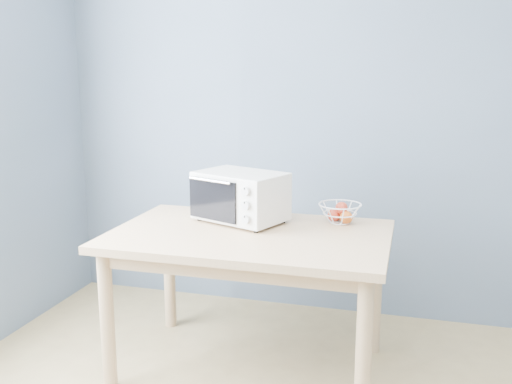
# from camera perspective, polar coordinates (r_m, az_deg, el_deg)

# --- Properties ---
(room) EXTENTS (4.01, 4.51, 2.61)m
(room) POSITION_cam_1_polar(r_m,az_deg,el_deg) (1.37, 3.58, 1.51)
(room) COLOR tan
(room) RESTS_ON ground
(dining_table) EXTENTS (1.40, 0.90, 0.75)m
(dining_table) POSITION_cam_1_polar(r_m,az_deg,el_deg) (2.93, -0.64, -5.95)
(dining_table) COLOR tan
(dining_table) RESTS_ON ground
(toaster_oven) EXTENTS (0.55, 0.46, 0.27)m
(toaster_oven) POSITION_cam_1_polar(r_m,az_deg,el_deg) (3.08, -1.85, -0.35)
(toaster_oven) COLOR silver
(toaster_oven) RESTS_ON dining_table
(fruit_basket) EXTENTS (0.29, 0.29, 0.12)m
(fruit_basket) POSITION_cam_1_polar(r_m,az_deg,el_deg) (3.09, 8.44, -2.03)
(fruit_basket) COLOR white
(fruit_basket) RESTS_ON dining_table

